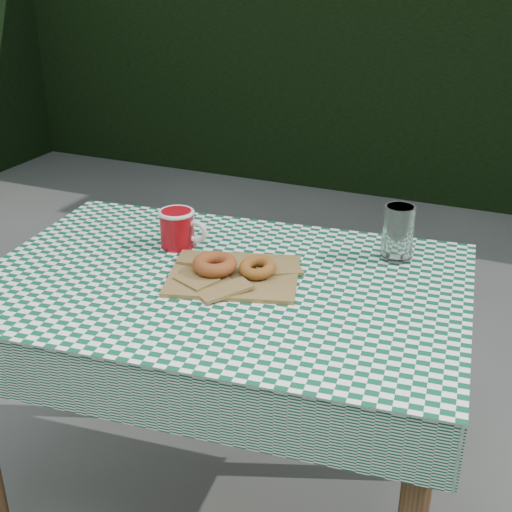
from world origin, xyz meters
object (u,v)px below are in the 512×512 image
Objects in this scene: drinking_glass at (398,233)px; coffee_mug at (177,229)px; table at (225,407)px; paper_bag at (234,274)px.

coffee_mug is at bearing -164.28° from drinking_glass.
table is 6.40× the size of coffee_mug.
drinking_glass is at bearing 13.96° from coffee_mug.
coffee_mug reaches higher than paper_bag.
table is 8.03× the size of drinking_glass.
paper_bag is 0.25m from coffee_mug.
coffee_mug is 1.26× the size of drinking_glass.
drinking_glass is (0.33, 0.26, 0.06)m from paper_bag.
paper_bag is (0.02, 0.02, 0.39)m from table.
coffee_mug is (-0.22, 0.11, 0.04)m from paper_bag.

